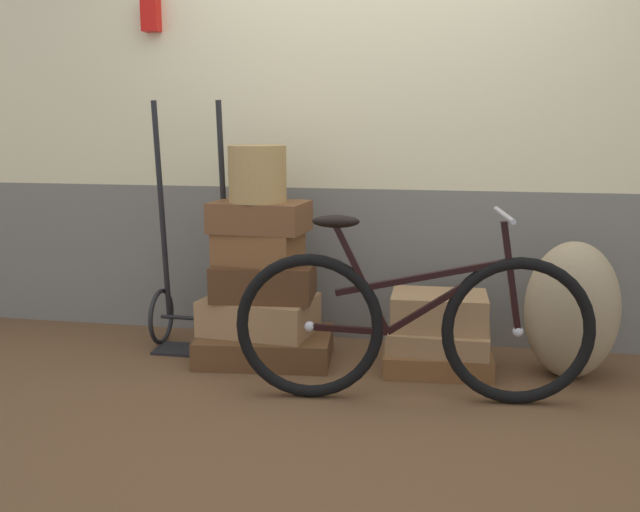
# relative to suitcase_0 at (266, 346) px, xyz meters

# --- Properties ---
(ground) EXTENTS (9.58, 5.20, 0.06)m
(ground) POSITION_rel_suitcase_0_xyz_m (0.53, -0.27, -0.10)
(ground) COLOR brown
(station_building) EXTENTS (7.58, 0.74, 3.06)m
(station_building) POSITION_rel_suitcase_0_xyz_m (0.54, 0.58, 1.46)
(station_building) COLOR slate
(station_building) RESTS_ON ground
(suitcase_0) EXTENTS (0.78, 0.58, 0.15)m
(suitcase_0) POSITION_rel_suitcase_0_xyz_m (0.00, 0.00, 0.00)
(suitcase_0) COLOR brown
(suitcase_0) RESTS_ON ground
(suitcase_1) EXTENTS (0.63, 0.49, 0.20)m
(suitcase_1) POSITION_rel_suitcase_0_xyz_m (-0.04, 0.03, 0.17)
(suitcase_1) COLOR #9E754C
(suitcase_1) RESTS_ON suitcase_0
(suitcase_2) EXTENTS (0.58, 0.41, 0.20)m
(suitcase_2) POSITION_rel_suitcase_0_xyz_m (-0.01, 0.02, 0.37)
(suitcase_2) COLOR #4C2D19
(suitcase_2) RESTS_ON suitcase_1
(suitcase_3) EXTENTS (0.48, 0.36, 0.18)m
(suitcase_3) POSITION_rel_suitcase_0_xyz_m (-0.04, 0.03, 0.55)
(suitcase_3) COLOR brown
(suitcase_3) RESTS_ON suitcase_2
(suitcase_4) EXTENTS (0.53, 0.37, 0.16)m
(suitcase_4) POSITION_rel_suitcase_0_xyz_m (-0.03, 0.03, 0.72)
(suitcase_4) COLOR brown
(suitcase_4) RESTS_ON suitcase_3
(suitcase_5) EXTENTS (0.59, 0.46, 0.11)m
(suitcase_5) POSITION_rel_suitcase_0_xyz_m (0.95, 0.01, -0.02)
(suitcase_5) COLOR brown
(suitcase_5) RESTS_ON ground
(suitcase_6) EXTENTS (0.53, 0.37, 0.11)m
(suitcase_6) POSITION_rel_suitcase_0_xyz_m (0.95, 0.00, 0.10)
(suitcase_6) COLOR #9E754C
(suitcase_6) RESTS_ON suitcase_5
(suitcase_7) EXTENTS (0.51, 0.36, 0.19)m
(suitcase_7) POSITION_rel_suitcase_0_xyz_m (0.95, 0.04, 0.24)
(suitcase_7) COLOR #9E754C
(suitcase_7) RESTS_ON suitcase_6
(wicker_basket) EXTENTS (0.31, 0.31, 0.30)m
(wicker_basket) POSITION_rel_suitcase_0_xyz_m (-0.03, 0.01, 0.96)
(wicker_basket) COLOR #A8844C
(wicker_basket) RESTS_ON suitcase_4
(luggage_trolley) EXTENTS (0.46, 0.39, 1.43)m
(luggage_trolley) POSITION_rel_suitcase_0_xyz_m (-0.47, 0.14, 0.23)
(luggage_trolley) COLOR black
(luggage_trolley) RESTS_ON ground
(burlap_sack) EXTENTS (0.47, 0.40, 0.71)m
(burlap_sack) POSITION_rel_suitcase_0_xyz_m (1.62, 0.03, 0.28)
(burlap_sack) COLOR #9E8966
(burlap_sack) RESTS_ON ground
(bicycle) EXTENTS (1.67, 0.46, 0.91)m
(bicycle) POSITION_rel_suitcase_0_xyz_m (0.84, -0.45, 0.30)
(bicycle) COLOR black
(bicycle) RESTS_ON ground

